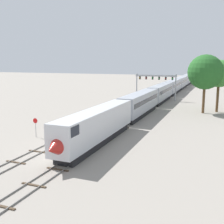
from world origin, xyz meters
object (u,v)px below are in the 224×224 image
at_px(passenger_train, 174,86).
at_px(stop_sign, 35,125).
at_px(trackside_tree_left, 205,72).
at_px(signal_gantry, 156,81).
at_px(trackside_tree_mid, 219,74).

distance_m(passenger_train, stop_sign, 65.87).
bearing_deg(trackside_tree_left, stop_sign, -126.76).
bearing_deg(stop_sign, trackside_tree_left, 53.24).
relative_size(signal_gantry, trackside_tree_mid, 1.04).
distance_m(stop_sign, trackside_tree_mid, 41.17).
relative_size(signal_gantry, stop_sign, 4.20).
height_order(signal_gantry, trackside_tree_left, trackside_tree_left).
bearing_deg(signal_gantry, trackside_tree_mid, -39.27).
height_order(trackside_tree_left, trackside_tree_mid, trackside_tree_left).
relative_size(passenger_train, stop_sign, 52.07).
xyz_separation_m(stop_sign, trackside_tree_mid, (24.91, 32.09, 6.66)).
bearing_deg(stop_sign, passenger_train, 81.27).
bearing_deg(trackside_tree_left, passenger_train, 108.85).
xyz_separation_m(signal_gantry, trackside_tree_mid, (17.16, -14.03, 2.83)).
distance_m(stop_sign, trackside_tree_left, 37.63).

